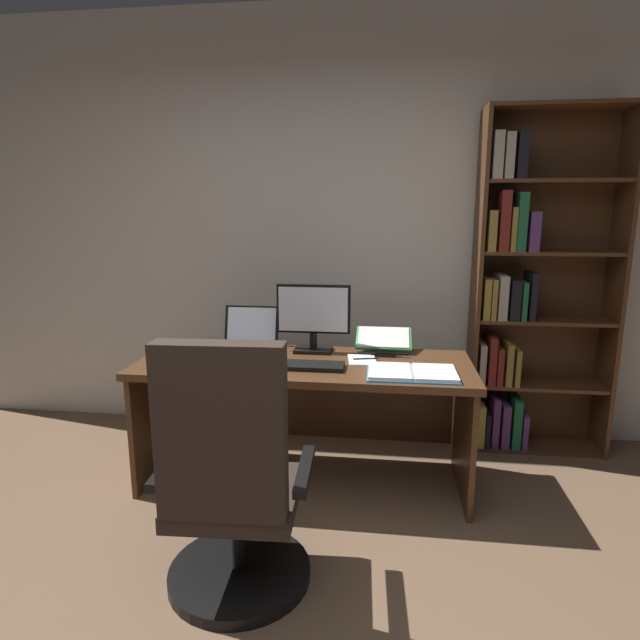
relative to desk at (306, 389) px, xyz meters
The scene contains 12 objects.
wall_back 1.20m from the desk, 86.10° to the left, with size 5.62×0.12×2.84m, color beige.
desk is the anchor object (origin of this frame).
bookshelf 1.52m from the desk, 23.37° to the left, with size 0.86×0.30×2.15m.
office_chair 1.03m from the desk, 97.95° to the right, with size 0.63×0.60×1.09m.
monitor 0.41m from the desk, 81.92° to the left, with size 0.44×0.16×0.40m.
laptop 0.48m from the desk, 158.44° to the left, with size 0.34×0.30×0.24m.
keyboard 0.28m from the desk, 84.02° to the right, with size 0.42×0.15×0.02m, color black.
computer_mouse 0.40m from the desk, 144.88° to the right, with size 0.06×0.10×0.04m, color black.
reading_stand_with_book 0.54m from the desk, 24.86° to the left, with size 0.33×0.26×0.13m.
open_binder 0.66m from the desk, 22.90° to the right, with size 0.46×0.30×0.02m.
notepad 0.37m from the desk, ahead, with size 0.15×0.21×0.01m, color white.
pen 0.40m from the desk, ahead, with size 0.01×0.01×0.14m, color black.
Camera 1 is at (0.39, -1.24, 1.53)m, focal length 29.04 mm.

